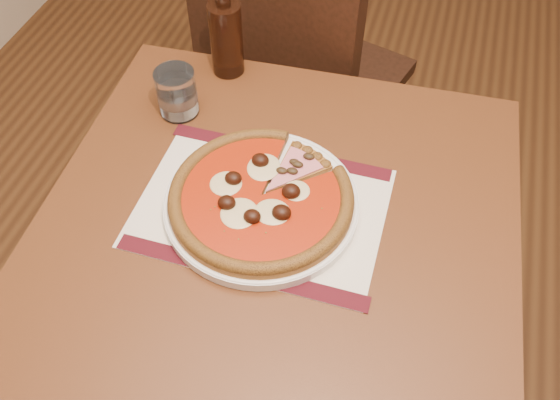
# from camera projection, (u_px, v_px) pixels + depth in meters

# --- Properties ---
(table) EXTENTS (0.84, 0.84, 0.75)m
(table) POSITION_uv_depth(u_px,v_px,m) (277.00, 253.00, 1.08)
(table) COLOR brown
(table) RESTS_ON ground
(chair_far) EXTENTS (0.55, 0.55, 0.94)m
(chair_far) POSITION_uv_depth(u_px,v_px,m) (294.00, 75.00, 1.56)
(chair_far) COLOR black
(chair_far) RESTS_ON ground
(placemat) EXTENTS (0.42, 0.30, 0.00)m
(placemat) POSITION_uv_depth(u_px,v_px,m) (261.00, 207.00, 1.01)
(placemat) COLOR silver
(placemat) RESTS_ON table
(plate) EXTENTS (0.33, 0.33, 0.02)m
(plate) POSITION_uv_depth(u_px,v_px,m) (261.00, 204.00, 1.00)
(plate) COLOR white
(plate) RESTS_ON placemat
(pizza) EXTENTS (0.31, 0.31, 0.04)m
(pizza) POSITION_uv_depth(u_px,v_px,m) (261.00, 197.00, 0.99)
(pizza) COLOR #9B6425
(pizza) RESTS_ON plate
(ham_slice) EXTENTS (0.09, 0.13, 0.02)m
(ham_slice) POSITION_uv_depth(u_px,v_px,m) (302.00, 172.00, 1.03)
(ham_slice) COLOR #9B6425
(ham_slice) RESTS_ON plate
(water_glass) EXTENTS (0.08, 0.08, 0.09)m
(water_glass) POSITION_uv_depth(u_px,v_px,m) (177.00, 93.00, 1.13)
(water_glass) COLOR white
(water_glass) RESTS_ON table
(bottle) EXTENTS (0.07, 0.07, 0.22)m
(bottle) POSITION_uv_depth(u_px,v_px,m) (226.00, 35.00, 1.18)
(bottle) COLOR black
(bottle) RESTS_ON table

